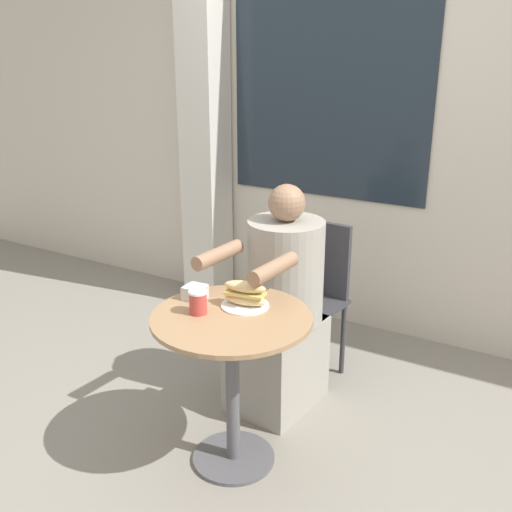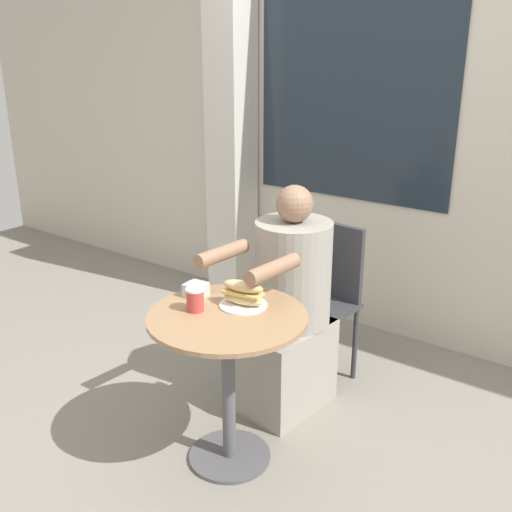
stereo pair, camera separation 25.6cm
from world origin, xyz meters
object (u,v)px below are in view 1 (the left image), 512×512
(cafe_table, at_px, (232,357))
(diner_chair, at_px, (312,286))
(seated_diner, at_px, (281,314))
(sandwich_on_plate, at_px, (244,295))
(drink_cup, at_px, (198,302))

(cafe_table, distance_m, diner_chair, 0.89)
(seated_diner, distance_m, sandwich_on_plate, 0.51)
(cafe_table, xyz_separation_m, sandwich_on_plate, (-0.00, 0.11, 0.24))
(diner_chair, bearing_deg, drink_cup, 89.20)
(cafe_table, bearing_deg, sandwich_on_plate, 91.91)
(sandwich_on_plate, bearing_deg, seated_diner, 96.39)
(seated_diner, relative_size, drink_cup, 11.40)
(cafe_table, bearing_deg, diner_chair, 92.61)
(seated_diner, height_order, sandwich_on_plate, seated_diner)
(cafe_table, distance_m, sandwich_on_plate, 0.27)
(cafe_table, relative_size, seated_diner, 0.62)
(sandwich_on_plate, height_order, drink_cup, sandwich_on_plate)
(cafe_table, height_order, seated_diner, seated_diner)
(diner_chair, distance_m, drink_cup, 0.97)
(diner_chair, height_order, seated_diner, seated_diner)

